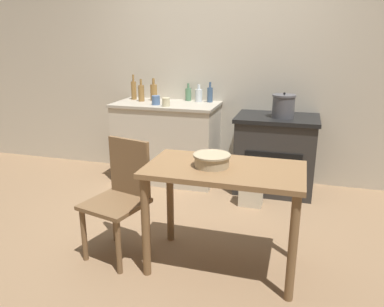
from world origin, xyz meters
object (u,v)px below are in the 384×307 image
at_px(work_table, 224,185).
at_px(bottle_center_left, 141,93).
at_px(stock_pot, 283,106).
at_px(bottle_center_right, 154,92).
at_px(bottle_mid_left, 210,94).
at_px(stove, 275,153).
at_px(bottle_far_left, 134,90).
at_px(bottle_center, 188,94).
at_px(mixing_bowl_large, 212,160).
at_px(cup_right, 166,102).
at_px(bottle_left, 199,95).
at_px(flour_sack, 251,188).
at_px(cup_mid_right, 156,100).
at_px(chair, 121,195).

relative_size(work_table, bottle_center_left, 4.21).
height_order(stock_pot, bottle_center_right, bottle_center_right).
bearing_deg(bottle_mid_left, stove, -13.95).
xyz_separation_m(bottle_far_left, bottle_center, (0.64, 0.10, -0.04)).
xyz_separation_m(mixing_bowl_large, bottle_center, (-0.71, 1.80, 0.17)).
relative_size(work_table, bottle_center, 5.37).
xyz_separation_m(bottle_mid_left, bottle_center_right, (-0.65, -0.07, 0.01)).
distance_m(work_table, cup_right, 1.67).
height_order(mixing_bowl_large, bottle_center_right, bottle_center_right).
bearing_deg(bottle_left, flour_sack, -42.58).
relative_size(bottle_center, cup_mid_right, 2.01).
xyz_separation_m(bottle_left, cup_mid_right, (-0.39, -0.33, -0.03)).
distance_m(stove, bottle_far_left, 1.78).
bearing_deg(flour_sack, stock_pot, 60.87).
bearing_deg(work_table, cup_mid_right, 126.43).
distance_m(stove, bottle_mid_left, 0.98).
height_order(bottle_far_left, bottle_left, bottle_far_left).
bearing_deg(bottle_mid_left, work_table, -73.15).
distance_m(bottle_far_left, bottle_center_right, 0.26).
relative_size(stock_pot, bottle_center_right, 1.00).
height_order(bottle_center, bottle_center_right, bottle_center_right).
height_order(flour_sack, bottle_center_right, bottle_center_right).
height_order(bottle_center_right, cup_right, bottle_center_right).
bearing_deg(bottle_center_left, cup_mid_right, -35.34).
height_order(work_table, bottle_center_right, bottle_center_right).
relative_size(stove, bottle_center_right, 3.29).
relative_size(chair, mixing_bowl_large, 3.46).
height_order(bottle_center, cup_mid_right, bottle_center).
bearing_deg(mixing_bowl_large, stock_pot, 76.20).
xyz_separation_m(stock_pot, bottle_far_left, (-1.73, 0.19, 0.07)).
height_order(stove, cup_mid_right, cup_mid_right).
bearing_deg(bottle_mid_left, bottle_center_left, -168.00).
height_order(stock_pot, cup_right, stock_pot).
relative_size(work_table, bottle_left, 5.45).
distance_m(bottle_center_left, bottle_center_right, 0.15).
bearing_deg(bottle_mid_left, stock_pot, -16.87).
bearing_deg(stock_pot, bottle_center_left, 176.86).
bearing_deg(bottle_center_right, mixing_bowl_large, -57.15).
xyz_separation_m(chair, bottle_center_right, (-0.41, 1.71, 0.52)).
bearing_deg(bottle_far_left, chair, -68.83).
xyz_separation_m(chair, flour_sack, (0.83, 1.12, -0.29)).
distance_m(mixing_bowl_large, bottle_left, 1.87).
distance_m(chair, bottle_center_right, 1.84).
distance_m(mixing_bowl_large, bottle_far_left, 2.19).
relative_size(flour_sack, bottle_mid_left, 1.55).
height_order(bottle_left, bottle_center_left, bottle_center_left).
bearing_deg(work_table, stove, 81.47).
height_order(work_table, chair, chair).
relative_size(stove, bottle_left, 4.33).
bearing_deg(bottle_center_right, stock_pot, -6.78).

